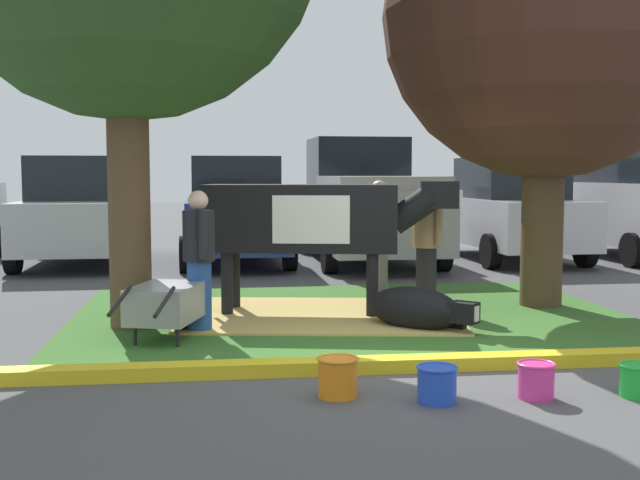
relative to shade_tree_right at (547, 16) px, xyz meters
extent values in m
plane|color=#4C4C4F|center=(-2.62, -2.55, -3.67)|extent=(80.00, 80.00, 0.00)
cube|color=#386B28|center=(-2.54, -0.38, -3.66)|extent=(6.57, 4.96, 0.02)
cube|color=yellow|center=(-2.54, -3.01, -3.61)|extent=(7.77, 0.24, 0.12)
cube|color=tan|center=(-2.87, -0.38, -3.65)|extent=(3.53, 2.86, 0.04)
cylinder|color=brown|center=(-5.07, -0.76, -2.21)|extent=(0.46, 0.46, 2.93)
cylinder|color=#4C3823|center=(0.00, 0.00, -2.55)|extent=(0.53, 0.53, 2.25)
sphere|color=#4C281E|center=(0.00, 0.00, 0.02)|extent=(4.12, 4.12, 4.12)
cube|color=black|center=(-3.12, -0.18, -2.49)|extent=(2.39, 1.15, 0.80)
cube|color=white|center=(-2.97, -0.21, -2.49)|extent=(1.03, 0.89, 0.56)
cylinder|color=black|center=(-1.82, -0.45, -2.39)|extent=(0.69, 0.44, 0.58)
cube|color=black|center=(-1.50, -0.51, -2.21)|extent=(0.48, 0.34, 0.32)
cube|color=white|center=(-1.31, -0.55, -2.25)|extent=(0.16, 0.22, 0.20)
cylinder|color=black|center=(-2.22, -0.11, -3.28)|extent=(0.14, 0.14, 0.78)
cylinder|color=black|center=(-2.32, -0.59, -3.28)|extent=(0.14, 0.14, 0.78)
cylinder|color=black|center=(-3.91, 0.24, -3.28)|extent=(0.14, 0.14, 0.78)
cylinder|color=black|center=(-4.01, -0.24, -3.28)|extent=(0.14, 0.14, 0.78)
cylinder|color=black|center=(-4.29, 0.07, -2.74)|extent=(0.06, 0.06, 0.70)
ellipsoid|color=black|center=(-1.99, -1.28, -3.43)|extent=(1.12, 1.11, 0.48)
cube|color=black|center=(-1.56, -1.70, -3.41)|extent=(0.34, 0.34, 0.22)
cube|color=silver|center=(-1.48, -1.78, -3.41)|extent=(0.11, 0.11, 0.16)
cylinder|color=black|center=(-1.62, -1.40, -3.61)|extent=(0.32, 0.32, 0.10)
cylinder|color=black|center=(-1.50, 0.06, -3.28)|extent=(0.26, 0.26, 0.78)
cylinder|color=#9E7F5B|center=(-1.50, 0.06, -2.63)|extent=(0.34, 0.34, 0.54)
sphere|color=tan|center=(-1.50, 0.06, -2.25)|extent=(0.21, 0.21, 0.21)
cylinder|color=#9E7F5B|center=(-1.40, -0.14, -2.60)|extent=(0.09, 0.09, 0.51)
cylinder|color=#9E7F5B|center=(-1.60, 0.25, -2.60)|extent=(0.09, 0.09, 0.51)
cylinder|color=#23478C|center=(-4.32, -1.14, -3.28)|extent=(0.26, 0.26, 0.78)
cylinder|color=black|center=(-4.32, -1.14, -2.62)|extent=(0.34, 0.34, 0.54)
sphere|color=beige|center=(-4.32, -1.14, -2.25)|extent=(0.21, 0.21, 0.21)
cylinder|color=black|center=(-4.36, -0.93, -2.59)|extent=(0.09, 0.09, 0.51)
cylinder|color=black|center=(-4.27, -1.36, -2.59)|extent=(0.09, 0.09, 0.51)
cylinder|color=slate|center=(-1.88, 1.17, -3.26)|extent=(0.26, 0.26, 0.82)
cylinder|color=black|center=(-1.88, 1.17, -2.57)|extent=(0.34, 0.34, 0.57)
sphere|color=beige|center=(-1.88, 1.17, -2.17)|extent=(0.22, 0.22, 0.22)
cylinder|color=black|center=(-1.70, 1.04, -2.54)|extent=(0.09, 0.09, 0.54)
cylinder|color=black|center=(-2.06, 1.30, -2.54)|extent=(0.09, 0.09, 0.54)
cube|color=gray|center=(-4.65, -1.52, -3.27)|extent=(0.83, 1.03, 0.36)
cylinder|color=black|center=(-4.51, -1.04, -3.49)|extent=(0.20, 0.37, 0.36)
cylinder|color=black|center=(-4.94, -1.75, -3.55)|extent=(0.04, 0.04, 0.24)
cylinder|color=black|center=(-4.52, -1.87, -3.55)|extent=(0.04, 0.04, 0.24)
cylinder|color=black|center=(-5.04, -2.09, -3.15)|extent=(0.19, 0.52, 0.23)
cylinder|color=black|center=(-4.61, -2.21, -3.15)|extent=(0.19, 0.52, 0.23)
cylinder|color=orange|center=(-3.21, -3.73, -3.53)|extent=(0.30, 0.30, 0.30)
torus|color=orange|center=(-3.21, -3.73, -3.38)|extent=(0.32, 0.32, 0.02)
cylinder|color=blue|center=(-2.50, -3.98, -3.54)|extent=(0.29, 0.29, 0.27)
torus|color=blue|center=(-2.50, -3.98, -3.41)|extent=(0.32, 0.32, 0.02)
cylinder|color=#EA3893|center=(-1.72, -3.97, -3.54)|extent=(0.27, 0.27, 0.26)
torus|color=#EA3893|center=(-1.72, -3.97, -3.41)|extent=(0.30, 0.30, 0.02)
cylinder|color=green|center=(-0.93, -4.03, -3.55)|extent=(0.27, 0.27, 0.24)
torus|color=green|center=(-0.93, -4.03, -3.43)|extent=(0.29, 0.29, 0.02)
cube|color=silver|center=(-6.70, 5.77, -2.90)|extent=(1.88, 4.43, 0.90)
cube|color=black|center=(-6.70, 5.77, -2.05)|extent=(1.62, 2.23, 0.80)
cylinder|color=black|center=(-7.62, 7.18, -3.35)|extent=(0.23, 0.64, 0.64)
cylinder|color=black|center=(-5.82, 7.21, -3.35)|extent=(0.23, 0.64, 0.64)
cylinder|color=black|center=(-7.57, 4.32, -3.35)|extent=(0.23, 0.64, 0.64)
cylinder|color=black|center=(-5.77, 4.35, -3.35)|extent=(0.23, 0.64, 0.64)
cube|color=navy|center=(-3.78, 5.56, -2.90)|extent=(1.88, 4.43, 0.90)
cube|color=black|center=(-3.78, 5.56, -2.05)|extent=(1.62, 2.23, 0.80)
cylinder|color=black|center=(-4.71, 6.97, -3.35)|extent=(0.23, 0.64, 0.64)
cylinder|color=black|center=(-2.91, 7.01, -3.35)|extent=(0.23, 0.64, 0.64)
cylinder|color=black|center=(-4.66, 4.11, -3.35)|extent=(0.23, 0.64, 0.64)
cylinder|color=black|center=(-2.86, 4.15, -3.35)|extent=(0.23, 0.64, 0.64)
cube|color=#B7B7BC|center=(-1.25, 5.46, -2.80)|extent=(2.09, 5.43, 1.10)
cube|color=black|center=(-1.27, 6.41, -1.75)|extent=(1.87, 1.83, 1.00)
cube|color=#B7B7BC|center=(-1.23, 4.25, -2.13)|extent=(1.95, 2.73, 0.24)
cylinder|color=black|center=(-2.28, 7.20, -3.35)|extent=(0.23, 0.64, 0.64)
cylinder|color=black|center=(-0.28, 7.24, -3.35)|extent=(0.23, 0.64, 0.64)
cylinder|color=black|center=(-2.22, 3.69, -3.35)|extent=(0.23, 0.64, 0.64)
cylinder|color=black|center=(-0.22, 3.73, -3.35)|extent=(0.23, 0.64, 0.64)
cube|color=silver|center=(1.61, 5.38, -2.90)|extent=(1.88, 4.43, 0.90)
cube|color=black|center=(1.61, 5.38, -2.05)|extent=(1.62, 2.23, 0.80)
cylinder|color=black|center=(0.69, 6.80, -3.35)|extent=(0.23, 0.64, 0.64)
cylinder|color=black|center=(2.49, 6.83, -3.35)|extent=(0.23, 0.64, 0.64)
cylinder|color=black|center=(0.74, 3.94, -3.35)|extent=(0.23, 0.64, 0.64)
cylinder|color=black|center=(2.54, 3.97, -3.35)|extent=(0.23, 0.64, 0.64)
cube|color=silver|center=(4.29, 5.31, -2.75)|extent=(1.98, 4.63, 1.20)
cube|color=black|center=(4.29, 5.31, -1.65)|extent=(1.73, 3.23, 1.00)
cylinder|color=black|center=(3.31, 6.78, -3.35)|extent=(0.23, 0.64, 0.64)
cylinder|color=black|center=(5.21, 6.82, -3.35)|extent=(0.23, 0.64, 0.64)
cylinder|color=black|center=(3.36, 3.79, -3.35)|extent=(0.23, 0.64, 0.64)
camera|label=1|loc=(-4.12, -9.63, -1.95)|focal=44.47mm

